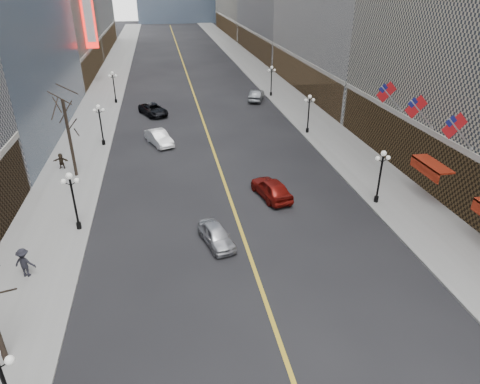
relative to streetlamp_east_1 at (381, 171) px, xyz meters
name	(u,v)px	position (x,y,z in m)	size (l,w,h in m)	color
sidewalk_east	(278,89)	(2.20, 40.00, -2.83)	(6.00, 230.00, 0.15)	gray
sidewalk_west	(104,97)	(-25.80, 40.00, -2.83)	(6.00, 230.00, 0.15)	gray
lane_line	(189,80)	(-11.80, 50.00, -2.89)	(0.25, 200.00, 0.02)	gold
streetlamp_east_1	(381,171)	(0.00, 0.00, 0.00)	(1.26, 0.44, 4.52)	black
streetlamp_east_2	(309,110)	(0.00, 18.00, 0.00)	(1.26, 0.44, 4.52)	black
streetlamp_east_3	(271,78)	(0.00, 36.00, 0.00)	(1.26, 0.44, 4.52)	black
streetlamp_west_0	(4,383)	(-23.60, -16.00, 0.00)	(1.26, 0.44, 4.52)	black
streetlamp_west_1	(73,195)	(-23.60, 0.00, 0.00)	(1.26, 0.44, 4.52)	black
streetlamp_west_2	(100,121)	(-23.60, 18.00, 0.00)	(1.26, 0.44, 4.52)	black
streetlamp_west_3	(114,84)	(-23.60, 36.00, 0.00)	(1.26, 0.44, 4.52)	black
flag_3	(456,128)	(3.51, -3.00, 4.39)	(2.87, 0.12, 2.87)	#B2B2B7
flag_4	(418,109)	(3.51, 2.00, 4.39)	(2.87, 0.12, 2.87)	#B2B2B7
flag_5	(388,94)	(3.51, 7.00, 4.39)	(2.87, 0.12, 2.87)	#B2B2B7
awning_c	(430,165)	(4.30, 0.00, 0.18)	(1.40, 4.00, 0.93)	maroon
theatre_marquee	(87,10)	(-27.68, 50.00, 9.10)	(2.00, 0.55, 12.00)	red
tree_west_far	(65,112)	(-25.30, 10.00, 3.34)	(3.60, 3.60, 7.92)	#2D231C
car_nb_near	(217,235)	(-13.80, -3.62, -2.20)	(1.66, 4.12, 1.40)	#B2B4BA
car_nb_mid	(159,138)	(-17.50, 17.32, -2.11)	(1.68, 4.82, 1.59)	white
car_nb_far	(153,110)	(-18.13, 29.03, -2.14)	(2.52, 5.46, 1.52)	black
car_sb_mid	(271,188)	(-8.30, 2.62, -2.05)	(2.02, 5.02, 1.71)	maroon
car_sb_far	(257,95)	(-2.80, 33.79, -2.07)	(1.76, 5.05, 1.66)	#44474B
ped_west_walk	(24,263)	(-25.93, -5.26, -1.77)	(1.27, 0.53, 1.97)	black
ped_west_far	(61,161)	(-26.90, 11.92, -1.98)	(1.43, 0.41, 1.54)	black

